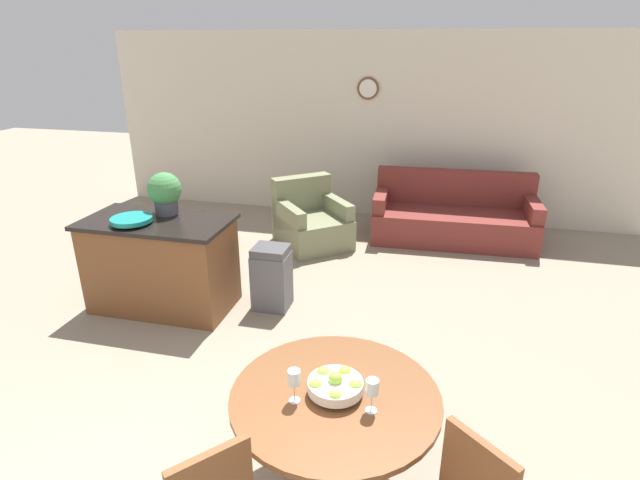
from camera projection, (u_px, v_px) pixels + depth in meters
wall_back at (366, 127)px, 7.43m from camera, size 8.00×0.09×2.70m
dining_table at (335, 417)px, 2.83m from camera, size 1.18×1.18×0.72m
fruit_bowl at (335, 385)px, 2.75m from camera, size 0.31×0.31×0.15m
wine_glass_left at (294, 379)px, 2.67m from camera, size 0.07×0.07×0.20m
wine_glass_right at (372, 388)px, 2.59m from camera, size 0.07×0.07×0.20m
kitchen_island at (162, 264)px, 4.99m from camera, size 1.43×0.77×0.94m
teal_bowl at (131, 220)px, 4.70m from camera, size 0.38×0.38×0.07m
potted_plant at (165, 192)px, 4.91m from camera, size 0.33×0.33×0.42m
trash_bin at (272, 278)px, 5.03m from camera, size 0.36×0.32×0.66m
couch at (453, 218)px, 6.79m from camera, size 2.16×0.97×0.90m
armchair at (311, 223)px, 6.64m from camera, size 1.20×1.21×0.86m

